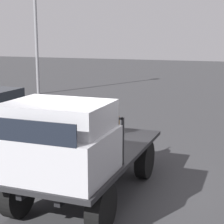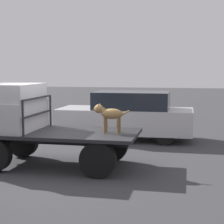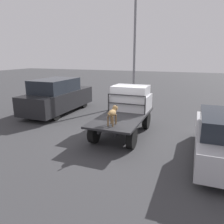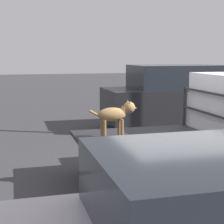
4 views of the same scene
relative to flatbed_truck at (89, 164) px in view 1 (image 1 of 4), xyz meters
name	(u,v)px [view 1 (image 1 of 4)]	position (x,y,z in m)	size (l,w,h in m)	color
ground_plane	(89,194)	(0.00, 0.00, -0.63)	(80.00, 80.00, 0.00)	#38383A
flatbed_truck	(89,164)	(0.00, 0.00, 0.00)	(4.04, 1.88, 0.88)	black
truck_cab	(57,140)	(1.22, 0.00, 0.80)	(1.43, 1.76, 1.16)	#B7B7BC
truck_headboard	(77,129)	(0.47, 0.00, 0.80)	(0.04, 1.76, 0.83)	#232326
dog	(111,115)	(-1.31, -0.04, 0.71)	(0.90, 0.25, 0.72)	brown
light_pole_far	(35,1)	(-10.77, -7.75, 4.14)	(0.50, 0.50, 6.98)	gray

